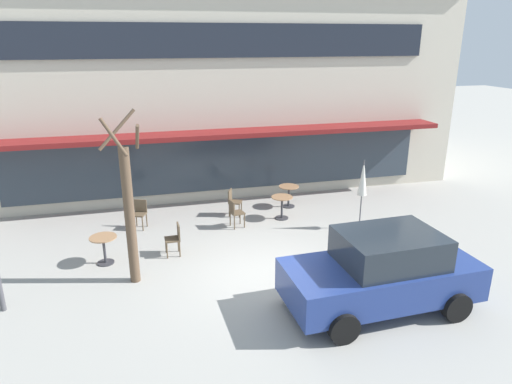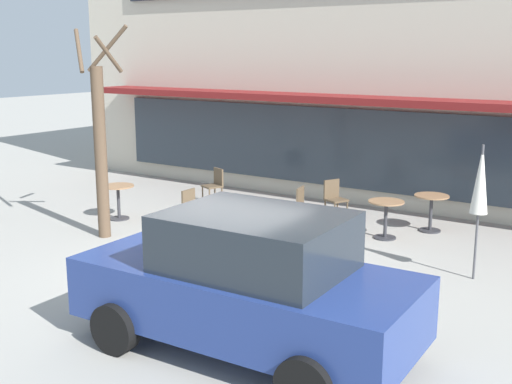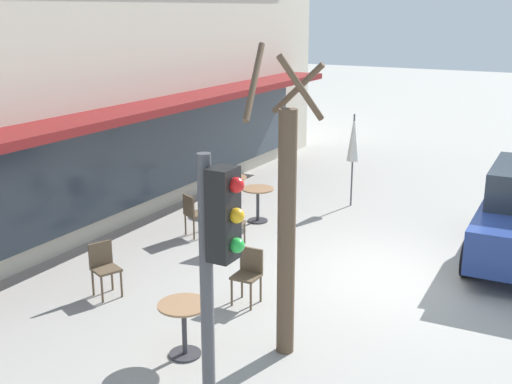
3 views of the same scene
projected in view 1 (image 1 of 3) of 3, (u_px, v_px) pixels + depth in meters
ground_plane at (270, 276)px, 11.40m from camera, size 80.00×80.00×0.00m
building_facade at (205, 82)px, 19.29m from camera, size 18.61×9.10×7.74m
cafe_table_near_wall at (289, 193)px, 15.95m from camera, size 0.70×0.70×0.76m
cafe_table_streetside at (282, 204)px, 14.90m from camera, size 0.70×0.70×0.76m
cafe_table_by_tree at (104, 245)px, 11.90m from camera, size 0.70×0.70×0.76m
patio_umbrella_green_folded at (363, 178)px, 13.77m from camera, size 0.28×0.28×2.20m
cafe_chair_0 at (235, 211)px, 14.21m from camera, size 0.47×0.47×0.89m
cafe_chair_1 at (175, 237)px, 12.38m from camera, size 0.41×0.41×0.89m
cafe_chair_2 at (233, 200)px, 15.18m from camera, size 0.53×0.53×0.89m
cafe_chair_3 at (140, 212)px, 14.18m from camera, size 0.52×0.52×0.89m
parked_sedan at (383, 271)px, 9.83m from camera, size 4.26×2.12×1.76m
street_tree at (129, 210)px, 10.62m from camera, size 0.96×1.04×4.13m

